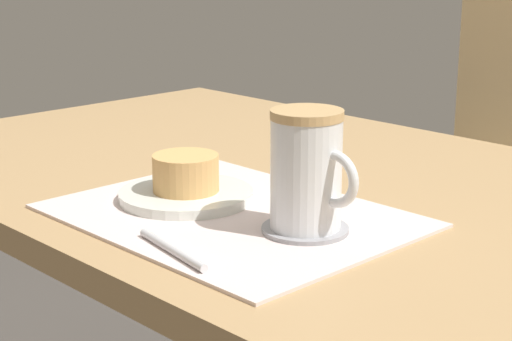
# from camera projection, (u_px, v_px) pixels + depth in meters

# --- Properties ---
(dining_table) EXTENTS (1.39, 0.77, 0.73)m
(dining_table) POSITION_uv_depth(u_px,v_px,m) (316.00, 236.00, 1.17)
(dining_table) COLOR tan
(dining_table) RESTS_ON ground_plane
(wooden_chair) EXTENTS (0.45, 0.45, 0.94)m
(wooden_chair) POSITION_uv_depth(u_px,v_px,m) (510.00, 209.00, 1.76)
(wooden_chair) COLOR #D1B27F
(wooden_chair) RESTS_ON ground_plane
(placemat) EXTENTS (0.41, 0.32, 0.00)m
(placemat) POSITION_uv_depth(u_px,v_px,m) (232.00, 216.00, 1.02)
(placemat) COLOR silver
(placemat) RESTS_ON dining_table
(pastry_plate) EXTENTS (0.17, 0.17, 0.01)m
(pastry_plate) POSITION_uv_depth(u_px,v_px,m) (186.00, 195.00, 1.07)
(pastry_plate) COLOR silver
(pastry_plate) RESTS_ON placemat
(pastry) EXTENTS (0.08, 0.08, 0.05)m
(pastry) POSITION_uv_depth(u_px,v_px,m) (186.00, 173.00, 1.06)
(pastry) COLOR #E0A860
(pastry) RESTS_ON pastry_plate
(coffee_coaster) EXTENTS (0.10, 0.10, 0.00)m
(coffee_coaster) POSITION_uv_depth(u_px,v_px,m) (305.00, 229.00, 0.96)
(coffee_coaster) COLOR #99999E
(coffee_coaster) RESTS_ON placemat
(coffee_mug) EXTENTS (0.11, 0.08, 0.13)m
(coffee_mug) POSITION_uv_depth(u_px,v_px,m) (308.00, 170.00, 0.94)
(coffee_mug) COLOR white
(coffee_mug) RESTS_ON coffee_coaster
(teaspoon) EXTENTS (0.13, 0.03, 0.01)m
(teaspoon) POSITION_uv_depth(u_px,v_px,m) (172.00, 250.00, 0.89)
(teaspoon) COLOR silver
(teaspoon) RESTS_ON placemat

